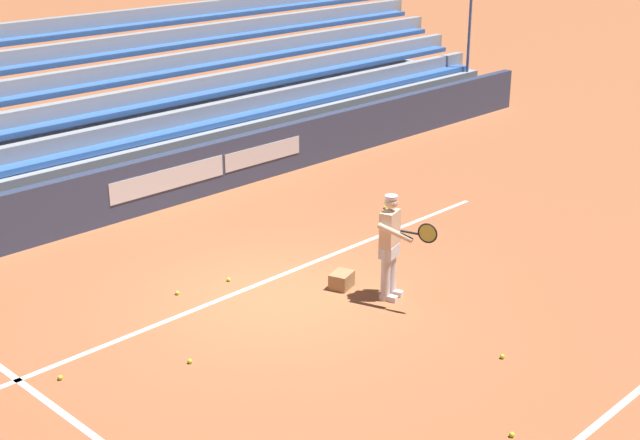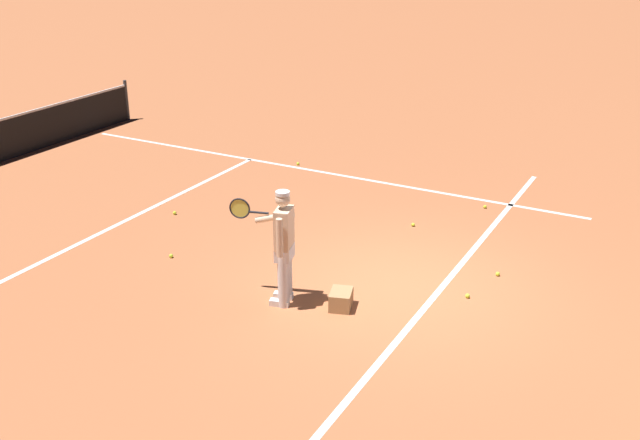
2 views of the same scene
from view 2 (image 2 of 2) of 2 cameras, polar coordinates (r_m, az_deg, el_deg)
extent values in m
plane|color=#B7663D|center=(11.42, 6.50, -5.05)|extent=(160.00, 160.00, 0.00)
cube|color=white|center=(11.27, 8.86, -5.57)|extent=(12.00, 0.10, 0.01)
cube|color=white|center=(16.44, -0.96, 3.88)|extent=(0.10, 12.00, 0.01)
cube|color=white|center=(14.17, -14.51, 0.00)|extent=(8.22, 0.10, 0.01)
cylinder|color=silver|center=(10.62, -2.84, -4.48)|extent=(0.15, 0.15, 0.88)
cylinder|color=silver|center=(10.81, -2.54, -3.96)|extent=(0.15, 0.15, 0.88)
cube|color=white|center=(10.82, -3.11, -6.31)|extent=(0.18, 0.30, 0.09)
cube|color=white|center=(11.01, -2.81, -5.77)|extent=(0.18, 0.30, 0.09)
cube|color=silver|center=(10.56, -2.72, -2.47)|extent=(0.39, 0.31, 0.20)
cube|color=beige|center=(10.41, -2.76, -0.63)|extent=(0.40, 0.30, 0.58)
sphere|color=beige|center=(10.25, -2.86, 1.59)|extent=(0.21, 0.21, 0.21)
cylinder|color=white|center=(10.22, -2.87, 2.06)|extent=(0.20, 0.20, 0.05)
cylinder|color=beige|center=(10.21, -3.11, -1.36)|extent=(0.09, 0.09, 0.56)
cylinder|color=beige|center=(10.66, -3.46, 0.22)|extent=(0.25, 0.59, 0.24)
cylinder|color=black|center=(10.70, -4.71, 0.57)|extent=(0.11, 0.30, 0.03)
torus|color=black|center=(10.77, -6.14, 0.88)|extent=(0.11, 0.31, 0.31)
cylinder|color=#D6D14C|center=(10.77, -6.14, 0.88)|extent=(0.08, 0.26, 0.27)
cube|color=#A87F51|center=(10.72, 1.61, -6.07)|extent=(0.47, 0.41, 0.26)
sphere|color=#CCE533|center=(11.97, 13.39, -4.02)|extent=(0.07, 0.07, 0.07)
sphere|color=#CCE533|center=(12.48, -11.28, -2.70)|extent=(0.07, 0.07, 0.07)
sphere|color=#CCE533|center=(16.73, -1.69, 4.31)|extent=(0.07, 0.07, 0.07)
sphere|color=#CCE533|center=(14.60, 12.46, 1.00)|extent=(0.07, 0.07, 0.07)
sphere|color=#CCE533|center=(13.54, 7.10, -0.35)|extent=(0.07, 0.07, 0.07)
sphere|color=#CCE533|center=(14.22, -11.02, 0.54)|extent=(0.07, 0.07, 0.07)
sphere|color=#CCE533|center=(11.22, 11.18, -5.69)|extent=(0.07, 0.07, 0.07)
cylinder|color=#33383D|center=(21.03, -14.52, 8.84)|extent=(0.09, 0.09, 1.07)
camera|label=1|loc=(22.45, -8.47, 24.49)|focal=50.00mm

